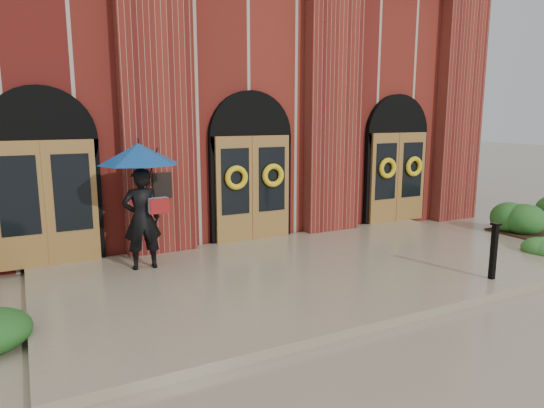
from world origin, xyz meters
TOP-DOWN VIEW (x-y plane):
  - ground at (0.00, 0.00)m, footprint 90.00×90.00m
  - landing at (0.00, 0.15)m, footprint 10.00×5.30m
  - church_building at (0.00, 8.78)m, footprint 16.20×12.53m
  - man_with_umbrella at (-2.89, 1.64)m, footprint 1.63×1.63m
  - metal_post at (2.65, -1.96)m, footprint 0.14×0.14m
  - hedge_front_right at (5.10, -1.22)m, footprint 1.24×1.06m

SIDE VIEW (x-z plane):
  - ground at x=0.00m, z-range 0.00..0.00m
  - landing at x=0.00m, z-range 0.00..0.15m
  - hedge_front_right at x=5.10m, z-range 0.00..0.44m
  - metal_post at x=2.65m, z-range 0.18..1.23m
  - man_with_umbrella at x=-2.89m, z-range 0.64..3.09m
  - church_building at x=0.00m, z-range 0.00..7.00m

